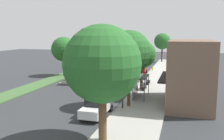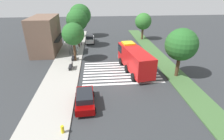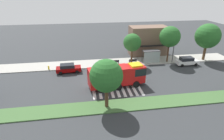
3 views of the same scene
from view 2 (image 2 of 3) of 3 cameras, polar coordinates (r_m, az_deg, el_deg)
ground_plane at (r=23.70m, az=3.69°, el=-3.37°), size 120.00×120.00×0.00m
sidewalk at (r=23.93m, az=-16.57°, el=-3.96°), size 60.00×4.66×0.14m
median_strip at (r=25.85m, az=20.45°, el=-2.30°), size 60.00×3.00×0.14m
crosswalk at (r=26.06m, az=2.80°, el=-0.57°), size 7.65×10.86×0.01m
fire_truck at (r=26.04m, az=7.14°, el=3.91°), size 9.42×3.83×3.52m
parked_car_west at (r=18.65m, az=-8.79°, el=-9.18°), size 4.64×2.28×1.63m
parked_car_mid at (r=40.64m, az=-7.19°, el=10.02°), size 4.55×2.00×1.72m
bus_stop_shelter at (r=34.06m, az=-11.79°, el=8.52°), size 3.50×1.40×2.46m
bench_near_shelter at (r=30.69m, az=-12.33°, el=4.10°), size 1.60×0.50×0.90m
bench_west_of_shelter at (r=27.24m, az=-13.14°, el=1.30°), size 1.60×0.50×0.90m
street_lamp at (r=37.80m, az=-10.32°, el=13.39°), size 0.36×0.36×6.40m
storefront_building at (r=35.65m, az=-20.77°, el=10.55°), size 8.54×5.07×6.63m
sidewalk_tree_west at (r=29.13m, az=-12.49°, el=11.28°), size 3.56×3.56×6.30m
sidewalk_tree_center at (r=36.60m, az=-11.28°, el=15.53°), size 4.23×4.23×7.51m
sidewalk_tree_east at (r=44.94m, az=-10.29°, el=17.07°), size 5.16×5.16×7.81m
median_tree_west at (r=24.67m, az=21.54°, el=7.61°), size 4.20×4.20×6.58m
median_tree_center at (r=42.59m, az=10.07°, el=15.22°), size 3.75×3.75×6.06m
fire_hydrant at (r=16.09m, az=-15.76°, el=-18.02°), size 0.28×0.28×0.70m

